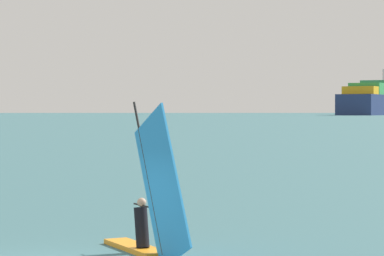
# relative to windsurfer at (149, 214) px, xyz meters

# --- Properties ---
(windsurfer) EXTENTS (3.03, 3.54, 3.87)m
(windsurfer) POSITION_rel_windsurfer_xyz_m (0.00, 0.00, 0.00)
(windsurfer) COLOR orange
(windsurfer) RESTS_ON ground_plane
(cargo_ship) EXTENTS (55.57, 144.22, 40.35)m
(cargo_ship) POSITION_rel_windsurfer_xyz_m (0.86, 609.21, 9.13)
(cargo_ship) COLOR navy
(cargo_ship) RESTS_ON ground_plane
(distant_headland) EXTENTS (1260.76, 533.59, 35.28)m
(distant_headland) POSITION_rel_windsurfer_xyz_m (-143.99, 1229.83, 16.67)
(distant_headland) COLOR #756B56
(distant_headland) RESTS_ON ground_plane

